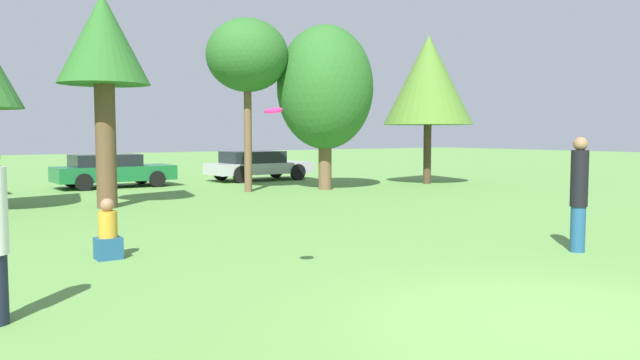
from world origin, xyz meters
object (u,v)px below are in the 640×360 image
(tree_3, at_px, (103,46))
(parked_car_silver, at_px, (257,165))
(bystander_sitting, at_px, (108,234))
(parked_car_green, at_px, (112,170))
(person_catcher, at_px, (579,192))
(tree_5, at_px, (325,88))
(tree_4, at_px, (247,56))
(tree_6, at_px, (428,80))
(frisbee, at_px, (273,111))

(tree_3, xyz_separation_m, parked_car_silver, (8.06, 6.34, -3.68))
(bystander_sitting, height_order, parked_car_green, parked_car_green)
(person_catcher, relative_size, bystander_sitting, 2.00)
(tree_5, height_order, parked_car_green, tree_5)
(tree_4, bearing_deg, person_catcher, -91.88)
(bystander_sitting, relative_size, tree_6, 0.17)
(frisbee, bearing_deg, bystander_sitting, 110.47)
(tree_3, xyz_separation_m, tree_6, (12.83, 0.92, -0.23))
(tree_3, bearing_deg, person_catcher, -65.83)
(tree_4, bearing_deg, parked_car_silver, 58.09)
(parked_car_silver, bearing_deg, parked_car_green, 178.84)
(parked_car_green, bearing_deg, bystander_sitting, -106.98)
(tree_6, bearing_deg, tree_5, 177.58)
(tree_5, relative_size, parked_car_silver, 1.30)
(tree_5, bearing_deg, tree_6, -2.42)
(bystander_sitting, distance_m, tree_3, 8.25)
(person_catcher, xyz_separation_m, bystander_sitting, (-6.77, 3.89, -0.61))
(bystander_sitting, bearing_deg, tree_5, 39.44)
(frisbee, xyz_separation_m, tree_5, (8.66, 11.35, 1.33))
(parked_car_silver, bearing_deg, tree_3, -142.94)
(tree_3, distance_m, tree_4, 5.65)
(tree_3, height_order, parked_car_green, tree_3)
(tree_4, height_order, parked_car_green, tree_4)
(tree_5, height_order, tree_6, tree_6)
(tree_5, relative_size, parked_car_green, 1.36)
(bystander_sitting, height_order, tree_5, tree_5)
(tree_4, xyz_separation_m, tree_6, (7.52, -1.01, -0.52))
(tree_3, height_order, parked_car_silver, tree_3)
(bystander_sitting, relative_size, tree_4, 0.17)
(tree_4, xyz_separation_m, parked_car_silver, (2.75, 4.42, -3.96))
(person_catcher, xyz_separation_m, tree_5, (3.10, 12.01, 2.60))
(person_catcher, bearing_deg, frisbee, 0.43)
(tree_3, height_order, tree_4, tree_4)
(parked_car_silver, bearing_deg, person_catcher, -101.58)
(bystander_sitting, distance_m, tree_6, 17.11)
(person_catcher, relative_size, tree_5, 0.33)
(person_catcher, distance_m, bystander_sitting, 7.83)
(person_catcher, height_order, tree_4, tree_4)
(person_catcher, relative_size, tree_4, 0.33)
(bystander_sitting, bearing_deg, person_catcher, -29.91)
(tree_6, distance_m, parked_car_green, 12.68)
(tree_6, xyz_separation_m, parked_car_silver, (-4.77, 5.42, -3.45))
(frisbee, bearing_deg, parked_car_green, 81.16)
(person_catcher, height_order, frisbee, frisbee)
(frisbee, bearing_deg, tree_4, 63.77)
(tree_4, bearing_deg, tree_5, -16.68)
(parked_car_green, bearing_deg, tree_6, -27.56)
(tree_3, distance_m, parked_car_silver, 10.90)
(tree_5, relative_size, tree_6, 0.99)
(parked_car_green, bearing_deg, parked_car_silver, -1.16)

